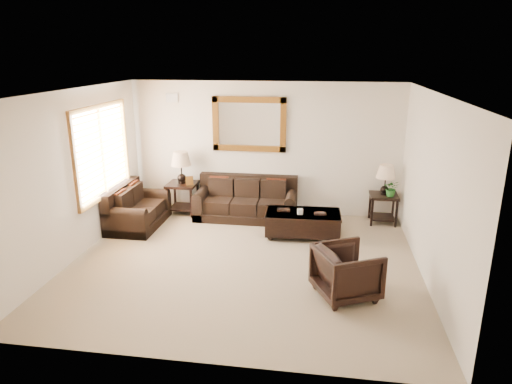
% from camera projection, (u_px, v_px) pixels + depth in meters
% --- Properties ---
extents(room, '(5.51, 5.01, 2.71)m').
position_uv_depth(room, '(243.00, 182.00, 6.93)').
color(room, gray).
rests_on(room, ground).
extents(window, '(0.07, 1.96, 1.66)m').
position_uv_depth(window, '(103.00, 151.00, 8.11)').
color(window, white).
rests_on(window, room).
extents(mirror, '(1.50, 0.06, 1.10)m').
position_uv_depth(mirror, '(249.00, 124.00, 9.16)').
color(mirror, '#542D10').
rests_on(mirror, room).
extents(air_vent, '(0.25, 0.02, 0.18)m').
position_uv_depth(air_vent, '(172.00, 98.00, 9.25)').
color(air_vent, '#999999').
rests_on(air_vent, room).
extents(sofa, '(2.03, 0.87, 0.83)m').
position_uv_depth(sofa, '(246.00, 203.00, 9.27)').
color(sofa, black).
rests_on(sofa, room).
extents(loveseat, '(0.85, 1.43, 0.80)m').
position_uv_depth(loveseat, '(136.00, 211.00, 8.83)').
color(loveseat, black).
rests_on(loveseat, room).
extents(end_table_left, '(0.59, 0.59, 1.31)m').
position_uv_depth(end_table_left, '(182.00, 174.00, 9.36)').
color(end_table_left, black).
rests_on(end_table_left, room).
extents(end_table_right, '(0.53, 0.53, 1.17)m').
position_uv_depth(end_table_right, '(385.00, 185.00, 8.84)').
color(end_table_right, black).
rests_on(end_table_right, room).
extents(coffee_table, '(1.38, 0.78, 0.57)m').
position_uv_depth(coffee_table, '(303.00, 221.00, 8.31)').
color(coffee_table, black).
rests_on(coffee_table, room).
extents(armchair, '(0.99, 1.01, 0.79)m').
position_uv_depth(armchair, '(347.00, 270.00, 6.23)').
color(armchair, black).
rests_on(armchair, floor).
extents(potted_plant, '(0.35, 0.37, 0.25)m').
position_uv_depth(potted_plant, '(391.00, 190.00, 8.75)').
color(potted_plant, '#215A1E').
rests_on(potted_plant, end_table_right).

